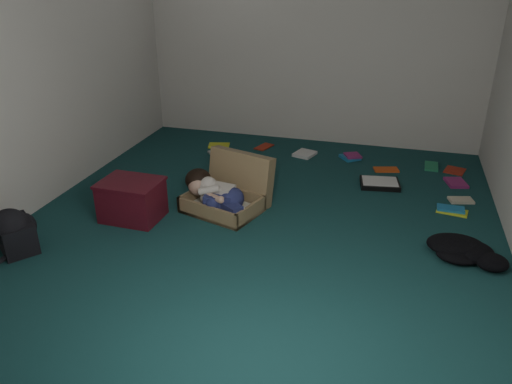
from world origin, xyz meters
The scene contains 11 objects.
floor centered at (0.00, 0.00, 0.00)m, with size 4.50×4.50×0.00m, color #164041.
wall_back centered at (0.00, 2.25, 1.30)m, with size 4.50×4.50×0.00m, color silver.
wall_front centered at (0.00, -2.25, 1.30)m, with size 4.50×4.50×0.00m, color silver.
wall_left centered at (-2.00, 0.00, 1.30)m, with size 4.50×4.50×0.00m, color silver.
suitcase centered at (-0.35, 0.22, 0.14)m, with size 0.81×0.79×0.48m.
person centered at (-0.44, 0.07, 0.18)m, with size 0.65×0.48×0.30m.
maroon_bin centered at (-1.09, -0.24, 0.18)m, with size 0.52×0.41×0.35m.
backpack centered at (-1.70, -0.96, 0.13)m, with size 0.44×0.35×0.26m, color black, non-canonical shape.
clothing_pile centered at (1.70, -0.12, 0.07)m, with size 0.46×0.38×0.15m, color black, non-canonical shape.
paper_tray centered at (0.95, 1.06, 0.03)m, with size 0.42×0.34×0.05m.
book_scatter centered at (0.67, 1.47, 0.01)m, with size 2.93×1.45×0.02m.
Camera 1 is at (1.00, -3.67, 2.06)m, focal length 35.00 mm.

